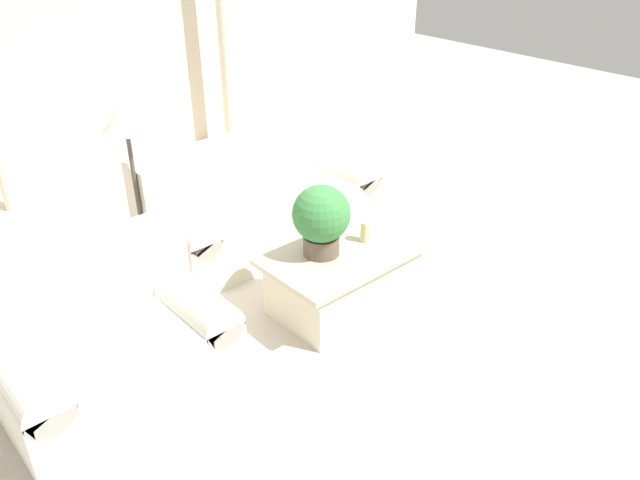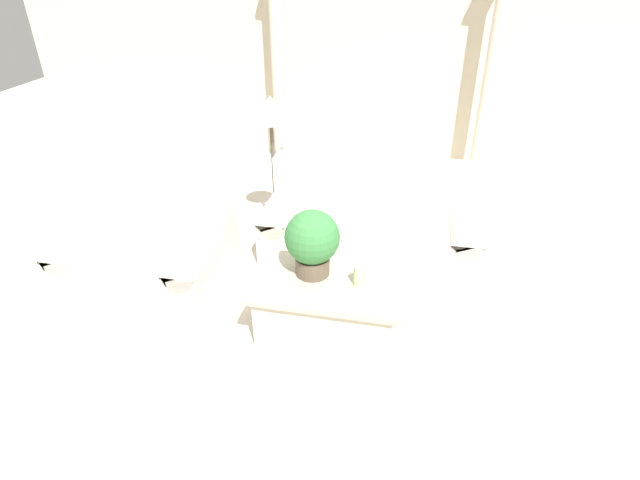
# 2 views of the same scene
# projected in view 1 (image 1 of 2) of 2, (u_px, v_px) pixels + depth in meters

# --- Properties ---
(ground_plane) EXTENTS (16.00, 16.00, 0.00)m
(ground_plane) POSITION_uv_depth(u_px,v_px,m) (295.00, 276.00, 5.03)
(ground_plane) COLOR beige
(wall_back) EXTENTS (10.00, 0.06, 3.20)m
(wall_back) POSITION_uv_depth(u_px,v_px,m) (92.00, 16.00, 6.29)
(wall_back) COLOR beige
(wall_back) RESTS_ON ground_plane
(sofa_long) EXTENTS (2.00, 0.97, 0.85)m
(sofa_long) POSITION_uv_depth(u_px,v_px,m) (257.00, 201.00, 5.47)
(sofa_long) COLOR beige
(sofa_long) RESTS_ON ground_plane
(loveseat) EXTENTS (1.33, 0.97, 0.85)m
(loveseat) POSITION_uv_depth(u_px,v_px,m) (105.00, 338.00, 3.80)
(loveseat) COLOR silver
(loveseat) RESTS_ON ground_plane
(coffee_table) EXTENTS (1.15, 0.71, 0.47)m
(coffee_table) POSITION_uv_depth(u_px,v_px,m) (343.00, 278.00, 4.58)
(coffee_table) COLOR beige
(coffee_table) RESTS_ON ground_plane
(potted_plant) EXTENTS (0.41, 0.41, 0.52)m
(potted_plant) POSITION_uv_depth(u_px,v_px,m) (321.00, 218.00, 4.30)
(potted_plant) COLOR brown
(potted_plant) RESTS_ON coffee_table
(pillar_candle) EXTENTS (0.08, 0.08, 0.16)m
(pillar_candle) POSITION_uv_depth(u_px,v_px,m) (365.00, 231.00, 4.56)
(pillar_candle) COLOR beige
(pillar_candle) RESTS_ON coffee_table
(floor_lamp) EXTENTS (0.35, 0.35, 1.42)m
(floor_lamp) POSITION_uv_depth(u_px,v_px,m) (126.00, 128.00, 4.56)
(floor_lamp) COLOR #4C473D
(floor_lamp) RESTS_ON ground_plane
(column_right) EXTENTS (0.23, 0.23, 2.60)m
(column_right) POSITION_uv_depth(u_px,v_px,m) (225.00, 33.00, 6.93)
(column_right) COLOR beige
(column_right) RESTS_ON ground_plane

